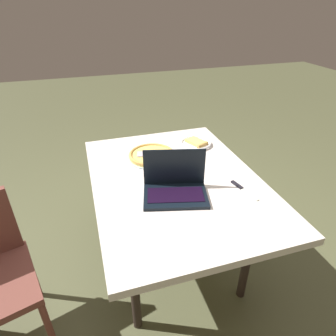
# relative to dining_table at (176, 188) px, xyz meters

# --- Properties ---
(ground_plane) EXTENTS (12.00, 12.00, 0.00)m
(ground_plane) POSITION_rel_dining_table_xyz_m (0.00, 0.00, -0.68)
(ground_plane) COLOR #4C4E32
(dining_table) EXTENTS (1.31, 0.95, 0.75)m
(dining_table) POSITION_rel_dining_table_xyz_m (0.00, 0.00, 0.00)
(dining_table) COLOR beige
(dining_table) RESTS_ON ground_plane
(laptop) EXTENTS (0.30, 0.38, 0.23)m
(laptop) POSITION_rel_dining_table_xyz_m (0.14, -0.05, 0.12)
(laptop) COLOR black
(laptop) RESTS_ON dining_table
(pizza_plate) EXTENTS (0.22, 0.22, 0.04)m
(pizza_plate) POSITION_rel_dining_table_xyz_m (-0.37, 0.28, 0.08)
(pizza_plate) COLOR white
(pizza_plate) RESTS_ON dining_table
(pizza_tray) EXTENTS (0.32, 0.32, 0.04)m
(pizza_tray) POSITION_rel_dining_table_xyz_m (-0.29, -0.07, 0.09)
(pizza_tray) COLOR #9AAAAB
(pizza_tray) RESTS_ON dining_table
(table_knife) EXTENTS (0.20, 0.06, 0.01)m
(table_knife) POSITION_rel_dining_table_xyz_m (0.21, 0.31, 0.07)
(table_knife) COLOR beige
(table_knife) RESTS_ON dining_table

